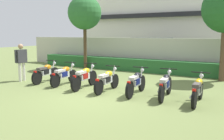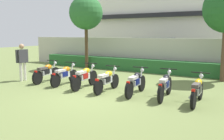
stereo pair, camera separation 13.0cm
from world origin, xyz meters
TOP-DOWN VIEW (x-y plane):
  - ground at (0.00, 0.00)m, footprint 60.00×60.00m
  - building at (0.00, 16.92)m, footprint 21.04×6.50m
  - compound_wall at (0.00, 7.11)m, footprint 19.99×0.30m
  - hedge_row at (0.00, 6.41)m, footprint 15.99×0.70m
  - parked_car at (-1.78, 10.52)m, footprint 4.50×2.07m
  - tree_near_inspector at (-4.50, 5.83)m, footprint 2.07×2.07m
  - motorcycle_in_row_0 at (-3.34, 1.26)m, footprint 0.60×1.88m
  - motorcycle_in_row_1 at (-2.22, 1.21)m, footprint 0.60×1.83m
  - motorcycle_in_row_2 at (-1.08, 1.13)m, footprint 0.60×1.96m
  - motorcycle_in_row_3 at (-0.00, 1.10)m, footprint 0.60×1.88m
  - motorcycle_in_row_4 at (1.16, 1.20)m, footprint 0.60×1.91m
  - motorcycle_in_row_5 at (2.24, 1.26)m, footprint 0.60×1.92m
  - motorcycle_in_row_6 at (3.33, 1.11)m, footprint 0.60×1.84m
  - inspector_person at (-4.52, 0.91)m, footprint 0.23×0.69m

SIDE VIEW (x-z plane):
  - ground at x=0.00m, z-range 0.00..0.00m
  - hedge_row at x=0.00m, z-range 0.00..0.72m
  - motorcycle_in_row_3 at x=0.00m, z-range -0.03..0.91m
  - motorcycle_in_row_1 at x=-2.22m, z-range -0.03..0.92m
  - motorcycle_in_row_6 at x=3.33m, z-range -0.03..0.92m
  - motorcycle_in_row_0 at x=-3.34m, z-range -0.03..0.93m
  - motorcycle_in_row_4 at x=1.16m, z-range -0.03..0.93m
  - motorcycle_in_row_5 at x=2.24m, z-range -0.03..0.94m
  - motorcycle_in_row_2 at x=-1.08m, z-range -0.03..0.95m
  - parked_car at x=-1.78m, z-range -0.01..1.88m
  - compound_wall at x=0.00m, z-range 0.00..1.92m
  - inspector_person at x=-4.52m, z-range 0.17..1.89m
  - tree_near_inspector at x=-4.50m, z-range 1.18..5.67m
  - building at x=0.00m, z-range 0.00..7.08m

